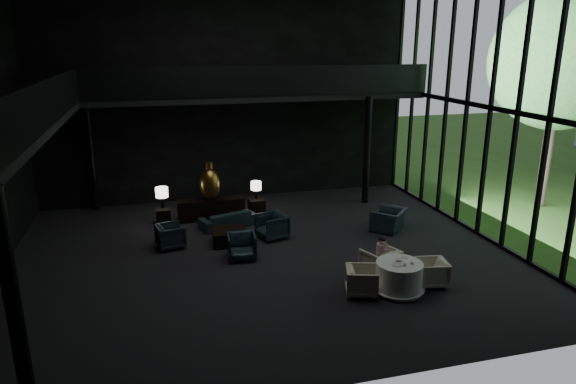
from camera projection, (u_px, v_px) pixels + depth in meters
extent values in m
cube|color=black|center=(264.00, 256.00, 14.66)|extent=(14.00, 12.00, 0.02)
cube|color=black|center=(228.00, 94.00, 19.09)|extent=(14.00, 0.04, 8.00)
cube|color=black|center=(344.00, 168.00, 7.97)|extent=(14.00, 0.04, 8.00)
cube|color=black|center=(13.00, 125.00, 12.05)|extent=(2.00, 12.00, 0.25)
cube|color=black|center=(260.00, 96.00, 18.41)|extent=(12.00, 2.00, 0.25)
cube|color=black|center=(55.00, 98.00, 12.12)|extent=(0.06, 12.00, 1.00)
cube|color=black|center=(266.00, 81.00, 17.32)|extent=(12.00, 0.06, 1.00)
cylinder|color=black|center=(15.00, 316.00, 7.58)|extent=(0.24, 0.24, 4.00)
cylinder|color=black|center=(91.00, 156.00, 18.14)|extent=(0.24, 0.24, 4.00)
cylinder|color=black|center=(367.00, 151.00, 18.99)|extent=(0.24, 0.24, 4.00)
cylinder|color=#382D23|center=(548.00, 140.00, 18.54)|extent=(0.36, 0.36, 4.90)
sphere|color=#2B5E21|center=(560.00, 61.00, 17.75)|extent=(4.80, 4.80, 4.80)
cube|color=black|center=(211.00, 209.00, 17.59)|extent=(2.27, 0.52, 0.72)
ellipsoid|color=olive|center=(210.00, 184.00, 17.33)|extent=(0.69, 0.69, 1.07)
cylinder|color=olive|center=(209.00, 165.00, 17.15)|extent=(0.24, 0.24, 0.22)
cube|color=black|center=(163.00, 216.00, 17.22)|extent=(0.46, 0.46, 0.51)
cylinder|color=black|center=(162.00, 202.00, 17.25)|extent=(0.12, 0.12, 0.36)
cylinder|color=white|center=(162.00, 192.00, 17.15)|extent=(0.42, 0.42, 0.33)
cube|color=black|center=(257.00, 207.00, 18.01)|extent=(0.54, 0.54, 0.59)
cylinder|color=black|center=(256.00, 194.00, 17.95)|extent=(0.11, 0.11, 0.32)
cylinder|color=white|center=(256.00, 186.00, 17.86)|extent=(0.37, 0.37, 0.29)
imported|color=black|center=(228.00, 218.00, 16.88)|extent=(1.69, 0.94, 0.63)
imported|color=black|center=(171.00, 235.00, 15.15)|extent=(0.87, 0.91, 0.80)
imported|color=black|center=(272.00, 224.00, 15.87)|extent=(1.05, 1.09, 0.92)
imported|color=black|center=(242.00, 245.00, 14.38)|extent=(0.85, 0.80, 0.82)
imported|color=black|center=(389.00, 216.00, 16.54)|extent=(1.25, 1.26, 0.94)
cube|color=black|center=(229.00, 236.00, 15.53)|extent=(1.05, 1.05, 0.43)
cylinder|color=white|center=(399.00, 277.00, 12.50)|extent=(1.14, 1.14, 0.75)
cone|color=white|center=(398.00, 289.00, 12.59)|extent=(1.29, 1.29, 0.10)
imported|color=silver|center=(380.00, 260.00, 13.28)|extent=(1.11, 1.07, 0.90)
imported|color=beige|center=(432.00, 272.00, 12.83)|extent=(0.75, 0.78, 0.70)
imported|color=beige|center=(362.00, 280.00, 12.36)|extent=(0.87, 0.90, 0.74)
cylinder|color=beige|center=(382.00, 251.00, 13.33)|extent=(0.29, 0.29, 0.41)
sphere|color=#D8A884|center=(382.00, 240.00, 13.24)|extent=(0.21, 0.21, 0.21)
ellipsoid|color=black|center=(382.00, 239.00, 13.23)|extent=(0.22, 0.22, 0.14)
cylinder|color=white|center=(397.00, 265.00, 12.28)|extent=(0.34, 0.34, 0.02)
cylinder|color=white|center=(405.00, 257.00, 12.71)|extent=(0.25, 0.25, 0.01)
cylinder|color=white|center=(411.00, 264.00, 12.34)|extent=(0.18, 0.18, 0.01)
cylinder|color=white|center=(412.00, 262.00, 12.32)|extent=(0.10, 0.10, 0.06)
ellipsoid|color=white|center=(399.00, 260.00, 12.46)|extent=(0.17, 0.17, 0.08)
cylinder|color=#99999E|center=(405.00, 265.00, 12.19)|extent=(0.07, 0.07, 0.08)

